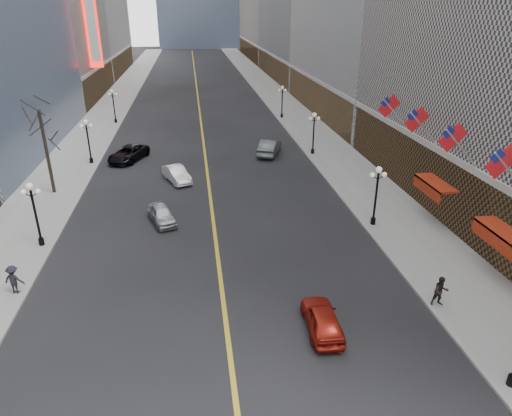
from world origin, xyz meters
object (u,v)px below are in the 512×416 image
object	(u,v)px
streetlamp_west_2	(88,137)
car_sb_far	(269,147)
streetlamp_west_3	(113,103)
car_nb_near	(162,214)
car_nb_mid	(177,174)
streetlamp_east_1	(377,190)
car_nb_far	(128,154)
streetlamp_west_1	(34,208)
streetlamp_east_2	(314,129)
car_sb_mid	(322,319)
streetlamp_east_3	(282,98)

from	to	relation	value
streetlamp_west_2	car_sb_far	xyz separation A→B (m)	(18.87, 0.73, -2.04)
streetlamp_west_3	car_nb_near	size ratio (longest dim) A/B	1.17
streetlamp_west_3	car_nb_mid	world-z (taller)	streetlamp_west_3
streetlamp_east_1	car_nb_mid	size ratio (longest dim) A/B	1.06
car_nb_far	streetlamp_west_1	bearing A→B (deg)	-78.02
streetlamp_west_2	streetlamp_west_3	size ratio (longest dim) A/B	1.00
car_nb_mid	car_sb_far	xyz separation A→B (m)	(9.97, 7.09, 0.16)
streetlamp_west_3	car_sb_far	bearing A→B (deg)	-42.46
streetlamp_east_2	car_sb_far	distance (m)	5.20
streetlamp_east_2	streetlamp_west_1	world-z (taller)	same
car_nb_mid	car_sb_mid	xyz separation A→B (m)	(7.68, -22.79, -0.02)
streetlamp_east_1	streetlamp_east_2	distance (m)	18.00
streetlamp_east_2	streetlamp_west_3	size ratio (longest dim) A/B	1.00
car_nb_mid	car_nb_far	xyz separation A→B (m)	(-5.19, 7.07, 0.06)
streetlamp_east_1	car_nb_far	bearing A→B (deg)	136.75
streetlamp_east_1	car_nb_far	xyz separation A→B (m)	(-19.89, 18.71, -2.14)
streetlamp_west_2	car_nb_far	distance (m)	4.34
streetlamp_east_1	car_sb_far	bearing A→B (deg)	104.17
streetlamp_east_1	streetlamp_west_2	size ratio (longest dim) A/B	1.00
streetlamp_west_3	car_nb_far	bearing A→B (deg)	-77.89
streetlamp_east_2	car_nb_near	bearing A→B (deg)	-135.82
streetlamp_west_3	car_nb_mid	distance (m)	26.03
streetlamp_east_1	car_sb_far	size ratio (longest dim) A/B	0.87
streetlamp_west_2	car_nb_mid	distance (m)	11.16
streetlamp_east_2	car_nb_far	distance (m)	20.02
car_sb_far	car_nb_far	bearing A→B (deg)	20.34
car_sb_mid	car_sb_far	world-z (taller)	car_sb_far
car_nb_near	car_sb_far	size ratio (longest dim) A/B	0.74
car_nb_far	streetlamp_west_3	bearing A→B (deg)	125.32
streetlamp_east_3	car_sb_mid	world-z (taller)	streetlamp_east_3
streetlamp_east_1	streetlamp_east_3	world-z (taller)	same
streetlamp_west_1	streetlamp_east_2	bearing A→B (deg)	37.33
streetlamp_east_2	streetlamp_west_2	xyz separation A→B (m)	(-23.60, 0.00, 0.00)
streetlamp_east_3	car_sb_far	distance (m)	18.02
car_nb_mid	car_sb_far	world-z (taller)	car_sb_far
streetlamp_east_1	streetlamp_west_1	xyz separation A→B (m)	(-23.60, 0.00, 0.00)
streetlamp_west_1	car_nb_mid	size ratio (longest dim) A/B	1.06
streetlamp_west_2	streetlamp_west_1	bearing A→B (deg)	-90.00
car_nb_far	car_sb_far	size ratio (longest dim) A/B	1.05
streetlamp_east_2	car_nb_mid	size ratio (longest dim) A/B	1.06
car_nb_mid	car_sb_far	bearing A→B (deg)	13.61
streetlamp_west_1	car_nb_near	xyz separation A→B (m)	(7.96, 2.80, -2.24)
car_nb_near	car_nb_mid	size ratio (longest dim) A/B	0.91
car_nb_mid	car_sb_far	size ratio (longest dim) A/B	0.82
car_nb_near	car_nb_far	size ratio (longest dim) A/B	0.70
streetlamp_east_2	car_nb_far	bearing A→B (deg)	177.97
streetlamp_west_1	car_nb_far	size ratio (longest dim) A/B	0.82
streetlamp_east_3	streetlamp_west_3	distance (m)	23.60
streetlamp_east_1	streetlamp_west_3	distance (m)	43.05
streetlamp_west_1	car_nb_far	world-z (taller)	streetlamp_west_1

